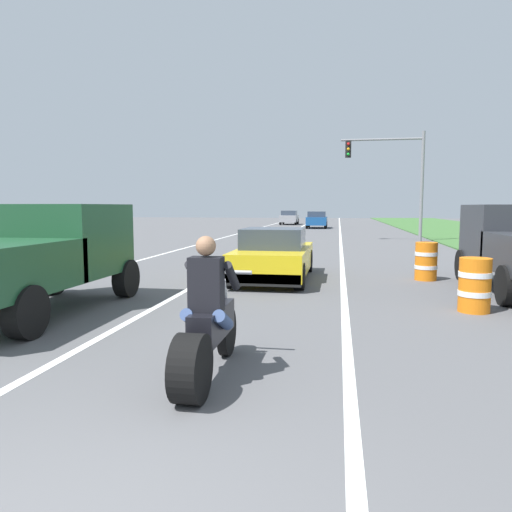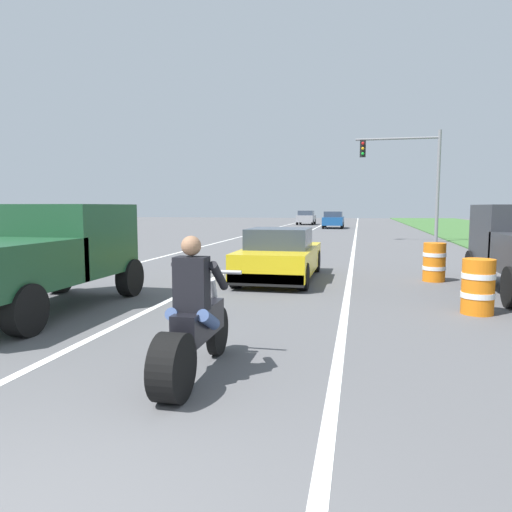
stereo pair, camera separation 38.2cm
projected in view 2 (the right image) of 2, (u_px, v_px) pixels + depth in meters
lane_stripe_left_solid at (202, 247)px, 23.05m from camera, size 0.14×120.00×0.01m
lane_stripe_right_solid at (354, 249)px, 21.54m from camera, size 0.14×120.00×0.01m
lane_stripe_centre_dashed at (275, 248)px, 22.29m from camera, size 0.14×120.00×0.01m
motorcycle_with_rider at (192, 328)px, 5.29m from camera, size 0.70×2.21×1.62m
sports_car_yellow at (280, 256)px, 12.67m from camera, size 1.84×4.30×1.37m
pickup_truck_left_lane_dark_green at (41, 252)px, 8.79m from camera, size 2.02×4.80×1.98m
traffic_light_mast_near at (412, 168)px, 25.84m from camera, size 4.48×0.34×6.00m
construction_barrel_nearest at (478, 286)px, 8.59m from camera, size 0.58×0.58×1.00m
construction_barrel_mid at (434, 262)px, 12.37m from camera, size 0.58×0.58×1.00m
distant_car_far_ahead at (333, 220)px, 42.66m from camera, size 1.80×4.00×1.50m
distant_car_further_ahead at (306, 217)px, 51.27m from camera, size 1.80×4.00×1.50m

